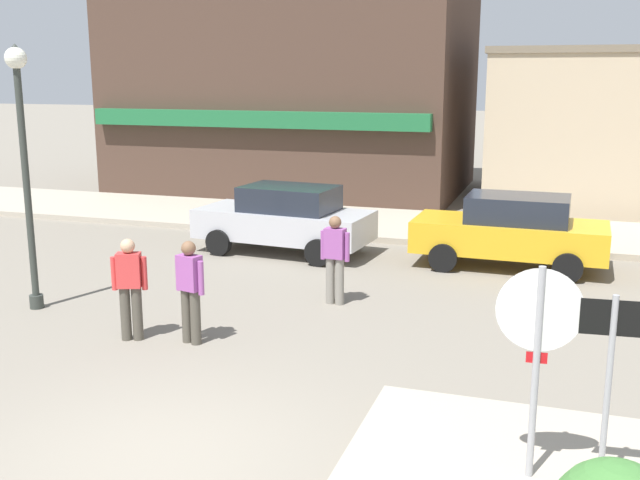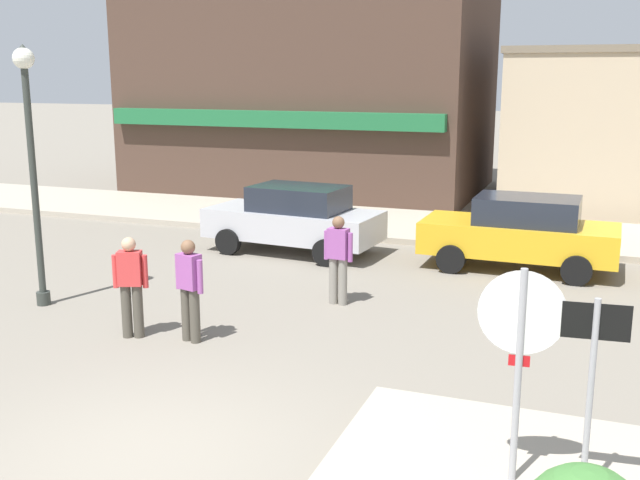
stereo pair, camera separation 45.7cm
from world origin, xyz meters
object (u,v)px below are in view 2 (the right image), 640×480
object	(u,v)px
parked_car_nearest	(295,218)
pedestrian_crossing_far	(338,257)
lamp_post	(30,139)
pedestrian_crossing_near	(190,287)
one_way_sign	(591,379)
parked_car_second	(521,232)
stop_sign	(520,348)
pedestrian_kerb_side	(131,284)

from	to	relation	value
parked_car_nearest	pedestrian_crossing_far	distance (m)	4.10
lamp_post	pedestrian_crossing_near	xyz separation A→B (m)	(3.44, -0.71, -2.09)
one_way_sign	parked_car_second	world-z (taller)	one_way_sign
parked_car_second	lamp_post	bearing A→B (deg)	-144.19
stop_sign	lamp_post	bearing A→B (deg)	158.54
pedestrian_crossing_near	pedestrian_kerb_side	world-z (taller)	same
stop_sign	pedestrian_crossing_far	xyz separation A→B (m)	(-3.66, 5.28, -0.65)
one_way_sign	stop_sign	bearing A→B (deg)	174.35
stop_sign	pedestrian_crossing_far	size ratio (longest dim) A/B	1.43
one_way_sign	pedestrian_kerb_side	distance (m)	7.25
lamp_post	stop_sign	bearing A→B (deg)	-21.46
lamp_post	pedestrian_kerb_side	distance (m)	3.37
lamp_post	pedestrian_crossing_near	size ratio (longest dim) A/B	2.82
parked_car_second	pedestrian_kerb_side	distance (m)	8.29
parked_car_nearest	stop_sign	bearing A→B (deg)	-55.78
pedestrian_crossing_far	one_way_sign	bearing A→B (deg)	-51.09
pedestrian_crossing_far	pedestrian_kerb_side	bearing A→B (deg)	-131.46
stop_sign	pedestrian_crossing_far	world-z (taller)	stop_sign
stop_sign	parked_car_nearest	size ratio (longest dim) A/B	0.56
lamp_post	pedestrian_crossing_near	world-z (taller)	lamp_post
lamp_post	parked_car_nearest	xyz separation A→B (m)	(2.68, 5.32, -2.15)
stop_sign	pedestrian_crossing_near	size ratio (longest dim) A/B	1.43
one_way_sign	pedestrian_kerb_side	size ratio (longest dim) A/B	1.30
parked_car_nearest	pedestrian_kerb_side	distance (m)	6.20
stop_sign	pedestrian_crossing_near	distance (m)	5.84
one_way_sign	pedestrian_crossing_far	size ratio (longest dim) A/B	1.30
parked_car_second	pedestrian_kerb_side	size ratio (longest dim) A/B	2.51
pedestrian_kerb_side	one_way_sign	bearing A→B (deg)	-20.85
stop_sign	pedestrian_crossing_near	bearing A→B (deg)	152.62
parked_car_nearest	parked_car_second	xyz separation A→B (m)	(5.04, 0.25, 0.00)
pedestrian_crossing_near	pedestrian_kerb_side	size ratio (longest dim) A/B	1.00
parked_car_nearest	lamp_post	bearing A→B (deg)	-116.72
pedestrian_kerb_side	parked_car_second	bearing A→B (deg)	50.93
one_way_sign	pedestrian_crossing_far	world-z (taller)	one_way_sign
lamp_post	pedestrian_kerb_side	xyz separation A→B (m)	(2.49, -0.87, -2.09)
parked_car_second	pedestrian_kerb_side	xyz separation A→B (m)	(-5.23, -6.44, 0.06)
lamp_post	pedestrian_crossing_near	bearing A→B (deg)	-11.64
one_way_sign	parked_car_nearest	size ratio (longest dim) A/B	0.51
parked_car_nearest	pedestrian_crossing_near	world-z (taller)	pedestrian_crossing_near
pedestrian_crossing_far	pedestrian_kerb_side	world-z (taller)	same
pedestrian_crossing_far	stop_sign	bearing A→B (deg)	-55.27
pedestrian_crossing_near	pedestrian_crossing_far	size ratio (longest dim) A/B	1.00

